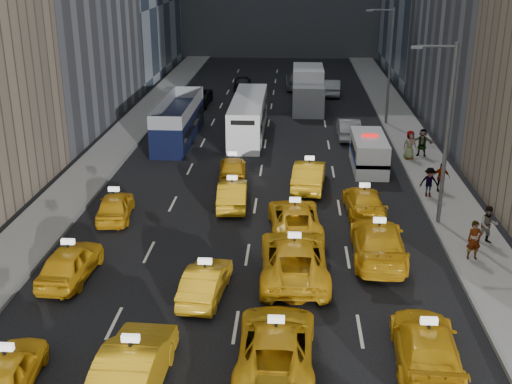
% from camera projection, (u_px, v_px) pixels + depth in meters
% --- Properties ---
extents(ground, '(160.00, 160.00, 0.00)m').
position_uv_depth(ground, '(230.00, 360.00, 21.47)').
color(ground, black).
rests_on(ground, ground).
extents(sidewalk_west, '(3.00, 90.00, 0.15)m').
position_uv_depth(sidewalk_west, '(117.00, 144.00, 45.41)').
color(sidewalk_west, gray).
rests_on(sidewalk_west, ground).
extents(sidewalk_east, '(3.00, 90.00, 0.15)m').
position_uv_depth(sidewalk_east, '(416.00, 149.00, 44.25)').
color(sidewalk_east, gray).
rests_on(sidewalk_east, ground).
extents(curb_west, '(0.15, 90.00, 0.18)m').
position_uv_depth(curb_west, '(137.00, 144.00, 45.32)').
color(curb_west, slate).
rests_on(curb_west, ground).
extents(curb_east, '(0.15, 90.00, 0.18)m').
position_uv_depth(curb_east, '(395.00, 149.00, 44.32)').
color(curb_east, slate).
rests_on(curb_east, ground).
extents(streetlight_near, '(2.15, 0.22, 9.00)m').
position_uv_depth(streetlight_near, '(445.00, 129.00, 30.47)').
color(streetlight_near, '#595B60').
rests_on(streetlight_near, ground).
extents(streetlight_far, '(2.15, 0.22, 9.00)m').
position_uv_depth(streetlight_far, '(389.00, 62.00, 49.18)').
color(streetlight_far, '#595B60').
rests_on(streetlight_far, ground).
extents(taxi_4, '(1.80, 3.98, 1.32)m').
position_uv_depth(taxi_4, '(8.00, 371.00, 19.79)').
color(taxi_4, orange).
rests_on(taxi_4, ground).
extents(taxi_5, '(1.97, 5.14, 1.67)m').
position_uv_depth(taxi_5, '(133.00, 368.00, 19.68)').
color(taxi_5, orange).
rests_on(taxi_5, ground).
extents(taxi_6, '(2.58, 5.47, 1.51)m').
position_uv_depth(taxi_6, '(276.00, 345.00, 20.95)').
color(taxi_6, orange).
rests_on(taxi_6, ground).
extents(taxi_7, '(2.38, 5.21, 1.48)m').
position_uv_depth(taxi_7, '(426.00, 346.00, 20.92)').
color(taxi_7, orange).
rests_on(taxi_7, ground).
extents(taxi_8, '(1.91, 4.38, 1.47)m').
position_uv_depth(taxi_8, '(70.00, 262.00, 26.59)').
color(taxi_8, orange).
rests_on(taxi_8, ground).
extents(taxi_9, '(1.80, 4.15, 1.33)m').
position_uv_depth(taxi_9, '(206.00, 281.00, 25.20)').
color(taxi_9, orange).
rests_on(taxi_9, ground).
extents(taxi_10, '(2.95, 6.10, 1.67)m').
position_uv_depth(taxi_10, '(294.00, 258.00, 26.74)').
color(taxi_10, orange).
rests_on(taxi_10, ground).
extents(taxi_11, '(2.47, 5.69, 1.63)m').
position_uv_depth(taxi_11, '(378.00, 242.00, 28.32)').
color(taxi_11, orange).
rests_on(taxi_11, ground).
extents(taxi_12, '(2.09, 4.20, 1.37)m').
position_uv_depth(taxi_12, '(115.00, 206.00, 32.69)').
color(taxi_12, orange).
rests_on(taxi_12, ground).
extents(taxi_13, '(1.72, 4.36, 1.41)m').
position_uv_depth(taxi_13, '(232.00, 194.00, 34.24)').
color(taxi_13, orange).
rests_on(taxi_13, ground).
extents(taxi_14, '(2.81, 5.39, 1.45)m').
position_uv_depth(taxi_14, '(295.00, 218.00, 31.10)').
color(taxi_14, orange).
rests_on(taxi_14, ground).
extents(taxi_15, '(2.11, 4.75, 1.35)m').
position_uv_depth(taxi_15, '(364.00, 201.00, 33.31)').
color(taxi_15, orange).
rests_on(taxi_15, ground).
extents(taxi_16, '(1.90, 4.04, 1.34)m').
position_uv_depth(taxi_16, '(233.00, 168.00, 38.57)').
color(taxi_16, orange).
rests_on(taxi_16, ground).
extents(taxi_17, '(2.15, 4.99, 1.60)m').
position_uv_depth(taxi_17, '(309.00, 175.00, 36.90)').
color(taxi_17, orange).
rests_on(taxi_17, ground).
extents(nypd_van, '(2.37, 5.32, 2.23)m').
position_uv_depth(nypd_van, '(369.00, 153.00, 40.22)').
color(nypd_van, silver).
rests_on(nypd_van, ground).
extents(double_decker, '(2.86, 10.09, 2.90)m').
position_uv_depth(double_decker, '(179.00, 121.00, 46.28)').
color(double_decker, black).
rests_on(double_decker, ground).
extents(city_bus, '(2.35, 10.92, 2.82)m').
position_uv_depth(city_bus, '(248.00, 117.00, 47.54)').
color(city_bus, white).
rests_on(city_bus, ground).
extents(box_truck, '(2.87, 7.69, 3.48)m').
position_uv_depth(box_truck, '(308.00, 89.00, 55.54)').
color(box_truck, silver).
rests_on(box_truck, ground).
extents(misc_car_0, '(1.56, 4.45, 1.47)m').
position_uv_depth(misc_car_0, '(349.00, 128.00, 46.97)').
color(misc_car_0, '#9D9FA4').
rests_on(misc_car_0, ground).
extents(misc_car_1, '(2.74, 5.80, 1.60)m').
position_uv_depth(misc_car_1, '(195.00, 96.00, 57.37)').
color(misc_car_1, black).
rests_on(misc_car_1, ground).
extents(misc_car_2, '(2.46, 5.77, 1.66)m').
position_uv_depth(misc_car_2, '(298.00, 80.00, 64.19)').
color(misc_car_2, slate).
rests_on(misc_car_2, ground).
extents(misc_car_3, '(2.05, 4.43, 1.47)m').
position_uv_depth(misc_car_3, '(243.00, 83.00, 63.44)').
color(misc_car_3, black).
rests_on(misc_car_3, ground).
extents(misc_car_4, '(1.87, 4.67, 1.51)m').
position_uv_depth(misc_car_4, '(332.00, 87.00, 61.21)').
color(misc_car_4, '#9FA2A6').
rests_on(misc_car_4, ground).
extents(pedestrian_0, '(0.69, 0.49, 1.78)m').
position_uv_depth(pedestrian_0, '(474.00, 240.00, 27.93)').
color(pedestrian_0, gray).
rests_on(pedestrian_0, sidewalk_east).
extents(pedestrian_1, '(0.91, 0.54, 1.81)m').
position_uv_depth(pedestrian_1, '(488.00, 225.00, 29.45)').
color(pedestrian_1, gray).
rests_on(pedestrian_1, sidewalk_east).
extents(pedestrian_2, '(1.09, 0.50, 1.66)m').
position_uv_depth(pedestrian_2, '(429.00, 182.00, 35.19)').
color(pedestrian_2, gray).
rests_on(pedestrian_2, sidewalk_east).
extents(pedestrian_3, '(0.98, 0.45, 1.65)m').
position_uv_depth(pedestrian_3, '(441.00, 177.00, 36.00)').
color(pedestrian_3, gray).
rests_on(pedestrian_3, sidewalk_east).
extents(pedestrian_4, '(1.01, 0.72, 1.87)m').
position_uv_depth(pedestrian_4, '(410.00, 145.00, 41.69)').
color(pedestrian_4, gray).
rests_on(pedestrian_4, sidewalk_east).
extents(pedestrian_5, '(1.76, 0.95, 1.83)m').
position_uv_depth(pedestrian_5, '(422.00, 142.00, 42.27)').
color(pedestrian_5, gray).
rests_on(pedestrian_5, sidewalk_east).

